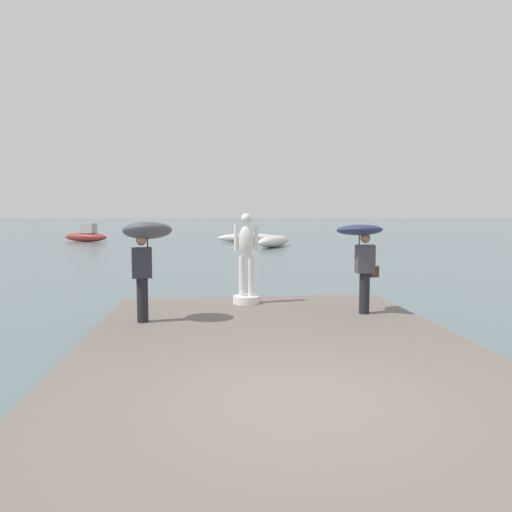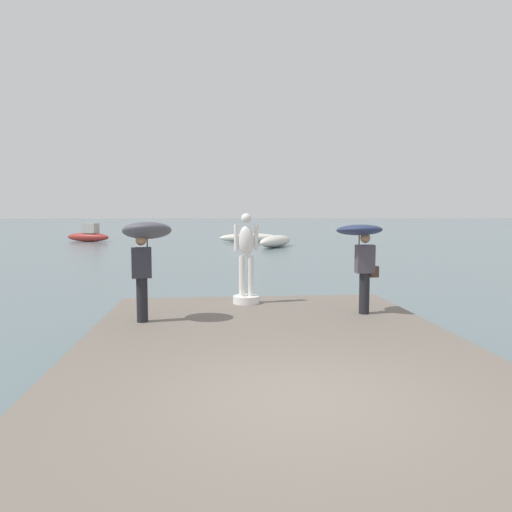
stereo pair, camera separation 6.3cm
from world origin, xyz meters
name	(u,v)px [view 1 (the left image)]	position (x,y,z in m)	size (l,w,h in m)	color
ground_plane	(221,241)	(0.00, 40.00, 0.00)	(400.00, 400.00, 0.00)	slate
pier	(279,362)	(0.00, 2.07, 0.20)	(6.57, 10.13, 0.40)	#70665B
statue_white_figure	(246,266)	(-0.21, 6.16, 1.29)	(0.64, 0.64, 2.15)	white
onlooker_left	(146,243)	(-2.33, 4.34, 1.97)	(1.12, 1.15, 2.05)	black
onlooker_right	(361,244)	(2.14, 4.71, 1.89)	(0.99, 1.01, 1.94)	black
boat_near	(86,235)	(-12.05, 40.13, 0.56)	(4.37, 2.68, 1.65)	#9E2D28
boat_mid	(274,241)	(3.78, 31.42, 0.44)	(3.70, 5.28, 0.89)	silver
boat_far	(247,238)	(2.27, 37.72, 0.40)	(5.32, 1.57, 0.79)	silver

